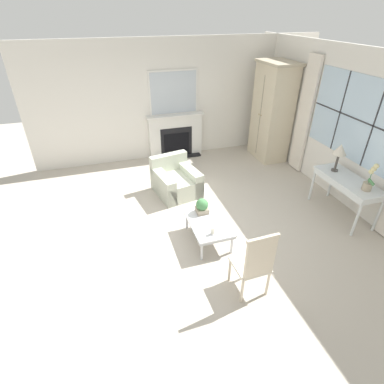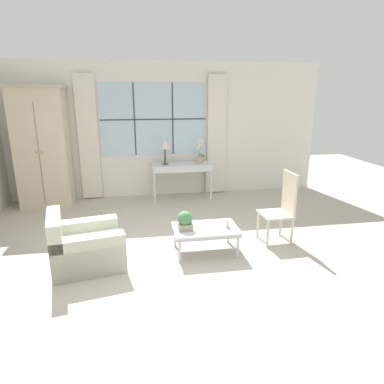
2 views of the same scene
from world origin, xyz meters
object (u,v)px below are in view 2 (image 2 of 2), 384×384
(table_lamp, at_px, (165,145))
(potted_plant_small, at_px, (185,221))
(console_table, at_px, (182,168))
(armchair_upholstered, at_px, (85,248))
(potted_orchid, at_px, (199,154))
(coffee_table, at_px, (205,230))
(armoire, at_px, (43,148))
(side_chair_wooden, at_px, (283,204))
(pillar_candle, at_px, (227,223))

(table_lamp, distance_m, potted_plant_small, 2.69)
(console_table, relative_size, armchair_upholstered, 1.23)
(potted_orchid, bearing_deg, coffee_table, -98.84)
(table_lamp, height_order, potted_orchid, table_lamp)
(potted_orchid, bearing_deg, table_lamp, -176.97)
(console_table, xyz_separation_m, potted_plant_small, (-0.32, -2.63, -0.16))
(potted_orchid, bearing_deg, potted_plant_small, -104.87)
(armoire, relative_size, potted_plant_small, 8.82)
(armoire, xyz_separation_m, side_chair_wooden, (3.88, -2.40, -0.58))
(armoire, relative_size, console_table, 1.84)
(console_table, xyz_separation_m, pillar_candle, (0.27, -2.66, -0.24))
(armoire, bearing_deg, potted_plant_small, -47.51)
(table_lamp, xyz_separation_m, potted_plant_small, (0.03, -2.61, -0.65))
(console_table, height_order, coffee_table, console_table)
(potted_plant_small, height_order, pillar_candle, potted_plant_small)
(potted_plant_small, bearing_deg, side_chair_wooden, 7.41)
(potted_orchid, xyz_separation_m, armchair_upholstered, (-2.04, -2.76, -0.68))
(armoire, bearing_deg, coffee_table, -44.06)
(potted_orchid, distance_m, armchair_upholstered, 3.49)
(console_table, relative_size, pillar_candle, 9.54)
(console_table, xyz_separation_m, armchair_upholstered, (-1.66, -2.74, -0.41))
(potted_orchid, height_order, potted_plant_small, potted_orchid)
(table_lamp, height_order, side_chair_wooden, table_lamp)
(side_chair_wooden, xyz_separation_m, coffee_table, (-1.21, -0.18, -0.25))
(armoire, relative_size, table_lamp, 4.41)
(potted_orchid, xyz_separation_m, pillar_candle, (-0.11, -2.67, -0.50))
(console_table, distance_m, pillar_candle, 2.68)
(potted_orchid, relative_size, side_chair_wooden, 0.46)
(console_table, relative_size, potted_orchid, 2.55)
(armchair_upholstered, height_order, coffee_table, armchair_upholstered)
(console_table, relative_size, coffee_table, 1.39)
(potted_orchid, height_order, armchair_upholstered, potted_orchid)
(table_lamp, bearing_deg, console_table, 4.37)
(armoire, distance_m, potted_orchid, 3.09)
(coffee_table, relative_size, pillar_candle, 6.85)
(armoire, bearing_deg, armchair_upholstered, -68.96)
(coffee_table, bearing_deg, potted_plant_small, -177.68)
(armchair_upholstered, xyz_separation_m, pillar_candle, (1.93, 0.08, 0.18))
(armoire, xyz_separation_m, console_table, (2.70, 0.03, -0.50))
(side_chair_wooden, bearing_deg, potted_plant_small, -172.59)
(side_chair_wooden, bearing_deg, armchair_upholstered, -173.83)
(console_table, bearing_deg, table_lamp, -175.63)
(armchair_upholstered, height_order, pillar_candle, armchair_upholstered)
(potted_orchid, bearing_deg, console_table, -178.18)
(potted_orchid, distance_m, pillar_candle, 2.72)
(console_table, bearing_deg, armchair_upholstered, -121.16)
(table_lamp, xyz_separation_m, potted_orchid, (0.73, 0.04, -0.22))
(armchair_upholstered, relative_size, side_chair_wooden, 0.96)
(armchair_upholstered, bearing_deg, potted_plant_small, 4.76)
(table_lamp, bearing_deg, armchair_upholstered, -115.79)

